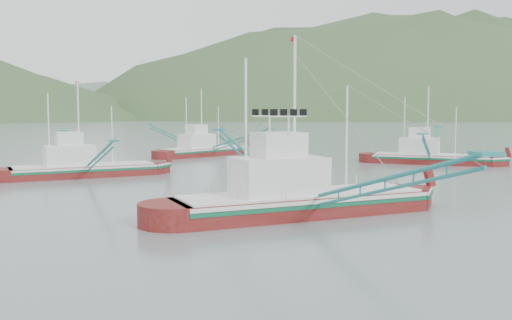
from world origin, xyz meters
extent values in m
plane|color=slate|center=(0.00, 0.00, 0.00)|extent=(1200.00, 1200.00, 0.00)
cube|color=#5E100E|center=(2.19, 2.32, 0.22)|extent=(16.96, 7.76, 2.19)
cube|color=silver|center=(2.19, 2.32, 1.15)|extent=(16.66, 7.78, 0.24)
cube|color=#0C5939|center=(2.19, 2.32, 0.87)|extent=(16.66, 7.80, 0.24)
cube|color=silver|center=(2.19, 2.32, 1.37)|extent=(16.11, 7.37, 0.13)
cube|color=silver|center=(0.59, 1.97, 2.52)|extent=(6.09, 4.58, 2.41)
cube|color=silver|center=(0.59, 1.97, 4.48)|extent=(3.29, 2.96, 1.53)
cylinder|color=white|center=(1.66, 2.20, 6.23)|extent=(0.17, 0.17, 9.84)
cylinder|color=white|center=(-1.55, 1.51, 5.50)|extent=(0.15, 0.15, 8.37)
cylinder|color=white|center=(5.40, 3.02, 4.76)|extent=(0.13, 0.13, 6.89)
cube|color=#5E100E|center=(-13.12, 26.50, 0.19)|extent=(14.44, 7.29, 1.86)
cube|color=silver|center=(-13.12, 26.50, 0.98)|extent=(14.19, 7.29, 0.20)
cube|color=#0C5939|center=(-13.12, 26.50, 0.74)|extent=(14.19, 7.31, 0.20)
cube|color=silver|center=(-13.12, 26.50, 1.16)|extent=(13.71, 6.93, 0.11)
cube|color=silver|center=(-14.47, 26.13, 2.14)|extent=(5.27, 4.10, 2.05)
cube|color=silver|center=(-14.47, 26.13, 3.81)|extent=(2.87, 2.61, 1.30)
cylinder|color=white|center=(-13.57, 26.38, 5.30)|extent=(0.15, 0.15, 8.37)
cylinder|color=white|center=(-16.26, 25.64, 4.67)|extent=(0.13, 0.13, 7.11)
cylinder|color=white|center=(-10.43, 27.24, 4.05)|extent=(0.11, 0.11, 5.86)
cube|color=#5E100E|center=(27.29, 31.87, 0.19)|extent=(13.74, 10.70, 1.86)
cube|color=silver|center=(27.29, 31.87, 0.98)|extent=(13.54, 10.61, 0.20)
cube|color=#0C5939|center=(27.29, 31.87, 0.74)|extent=(13.55, 10.63, 0.20)
cube|color=silver|center=(27.29, 31.87, 1.16)|extent=(13.05, 10.16, 0.11)
cube|color=silver|center=(26.12, 32.62, 2.14)|extent=(5.52, 5.02, 2.05)
cube|color=silver|center=(26.12, 32.62, 3.81)|extent=(3.14, 3.03, 1.30)
cylinder|color=white|center=(26.90, 32.12, 5.30)|extent=(0.15, 0.15, 8.37)
cylinder|color=white|center=(24.56, 33.63, 4.67)|extent=(0.13, 0.13, 7.12)
cylinder|color=white|center=(29.64, 30.35, 4.05)|extent=(0.11, 0.11, 5.86)
cube|color=#5E100E|center=(1.46, 49.89, 0.19)|extent=(13.71, 11.26, 1.89)
cube|color=silver|center=(1.46, 49.89, 0.99)|extent=(13.53, 11.16, 0.21)
cube|color=#0C5939|center=(1.46, 49.89, 0.75)|extent=(13.54, 11.17, 0.21)
cube|color=silver|center=(1.46, 49.89, 1.18)|extent=(13.03, 10.70, 0.11)
cube|color=silver|center=(0.30, 49.08, 2.17)|extent=(5.59, 5.19, 2.07)
cube|color=silver|center=(0.30, 49.08, 3.86)|extent=(3.20, 3.11, 1.32)
cylinder|color=white|center=(1.07, 49.62, 5.37)|extent=(0.15, 0.15, 8.48)
cylinder|color=white|center=(-1.23, 47.99, 4.74)|extent=(0.13, 0.13, 7.21)
cylinder|color=white|center=(3.76, 51.53, 4.10)|extent=(0.11, 0.11, 5.94)
ellipsoid|color=#335029|center=(240.00, 430.00, 0.00)|extent=(684.00, 432.00, 306.00)
ellipsoid|color=slate|center=(30.00, 560.00, 0.00)|extent=(960.00, 400.00, 240.00)
camera|label=1|loc=(-7.87, -31.95, 6.63)|focal=40.00mm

